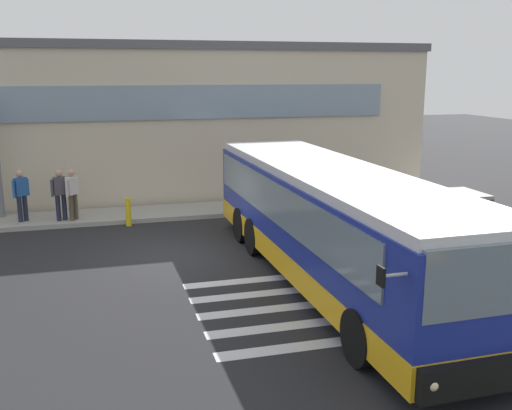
{
  "coord_description": "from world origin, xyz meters",
  "views": [
    {
      "loc": [
        -2.02,
        -15.3,
        4.89
      ],
      "look_at": [
        1.95,
        -0.94,
        1.5
      ],
      "focal_mm": 41.41,
      "sensor_mm": 36.0,
      "label": 1
    }
  ],
  "objects_px": {
    "passenger_by_doorway": "(60,192)",
    "safety_bollard_yellow": "(128,212)",
    "passenger_at_curb_edge": "(72,192)",
    "bus_main_foreground": "(333,227)",
    "passenger_near_column": "(21,193)"
  },
  "relations": [
    {
      "from": "passenger_at_curb_edge",
      "to": "bus_main_foreground",
      "type": "bearing_deg",
      "value": -50.21
    },
    {
      "from": "passenger_at_curb_edge",
      "to": "passenger_by_doorway",
      "type": "bearing_deg",
      "value": 175.35
    },
    {
      "from": "bus_main_foreground",
      "to": "passenger_near_column",
      "type": "height_order",
      "value": "bus_main_foreground"
    },
    {
      "from": "passenger_by_doorway",
      "to": "passenger_at_curb_edge",
      "type": "distance_m",
      "value": 0.38
    },
    {
      "from": "passenger_by_doorway",
      "to": "safety_bollard_yellow",
      "type": "relative_size",
      "value": 1.86
    },
    {
      "from": "passenger_by_doorway",
      "to": "passenger_at_curb_edge",
      "type": "relative_size",
      "value": 1.0
    },
    {
      "from": "passenger_near_column",
      "to": "passenger_by_doorway",
      "type": "distance_m",
      "value": 1.21
    },
    {
      "from": "bus_main_foreground",
      "to": "safety_bollard_yellow",
      "type": "xyz_separation_m",
      "value": [
        -4.32,
        6.56,
        -0.89
      ]
    },
    {
      "from": "passenger_near_column",
      "to": "safety_bollard_yellow",
      "type": "xyz_separation_m",
      "value": [
        3.28,
        -0.89,
        -0.63
      ]
    },
    {
      "from": "passenger_near_column",
      "to": "passenger_by_doorway",
      "type": "height_order",
      "value": "same"
    },
    {
      "from": "passenger_near_column",
      "to": "passenger_at_curb_edge",
      "type": "bearing_deg",
      "value": -8.36
    },
    {
      "from": "safety_bollard_yellow",
      "to": "passenger_near_column",
      "type": "bearing_deg",
      "value": 164.74
    },
    {
      "from": "passenger_at_curb_edge",
      "to": "safety_bollard_yellow",
      "type": "distance_m",
      "value": 1.93
    },
    {
      "from": "passenger_at_curb_edge",
      "to": "safety_bollard_yellow",
      "type": "xyz_separation_m",
      "value": [
        1.7,
        -0.66,
        -0.63
      ]
    },
    {
      "from": "bus_main_foreground",
      "to": "safety_bollard_yellow",
      "type": "relative_size",
      "value": 13.05
    }
  ]
}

